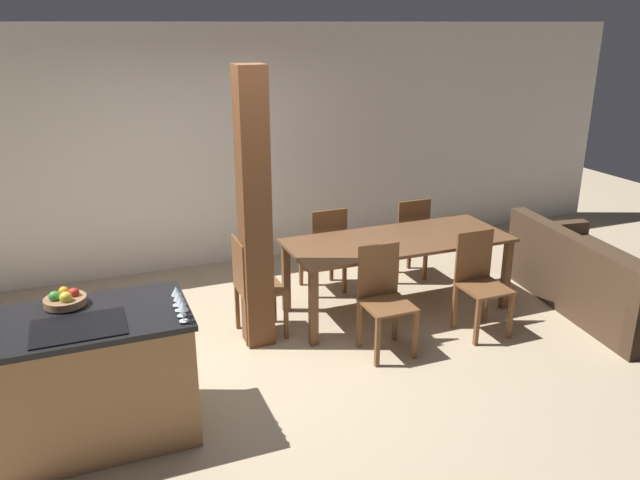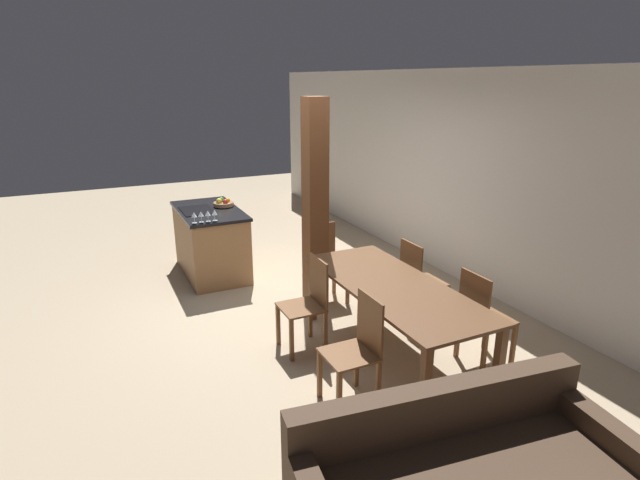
# 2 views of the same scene
# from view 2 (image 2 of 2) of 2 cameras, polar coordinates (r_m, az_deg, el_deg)

# --- Properties ---
(ground_plane) EXTENTS (16.00, 16.00, 0.00)m
(ground_plane) POSITION_cam_2_polar(r_m,az_deg,el_deg) (6.05, -4.20, -7.25)
(ground_plane) COLOR tan
(wall_back) EXTENTS (11.20, 0.08, 2.70)m
(wall_back) POSITION_cam_2_polar(r_m,az_deg,el_deg) (6.86, 15.09, 7.09)
(wall_back) COLOR silver
(wall_back) RESTS_ON ground_plane
(kitchen_island) EXTENTS (1.39, 0.78, 0.92)m
(kitchen_island) POSITION_cam_2_polar(r_m,az_deg,el_deg) (6.95, -12.37, -0.17)
(kitchen_island) COLOR #9E7047
(kitchen_island) RESTS_ON ground_plane
(fruit_bowl) EXTENTS (0.27, 0.27, 0.11)m
(fruit_bowl) POSITION_cam_2_polar(r_m,az_deg,el_deg) (6.93, -11.00, 4.17)
(fruit_bowl) COLOR #99704C
(fruit_bowl) RESTS_ON kitchen_island
(wine_glass_near) EXTENTS (0.07, 0.07, 0.14)m
(wine_glass_near) POSITION_cam_2_polar(r_m,az_deg,el_deg) (6.15, -14.20, 2.78)
(wine_glass_near) COLOR silver
(wine_glass_near) RESTS_ON kitchen_island
(wine_glass_middle) EXTENTS (0.07, 0.07, 0.14)m
(wine_glass_middle) POSITION_cam_2_polar(r_m,az_deg,el_deg) (6.17, -13.45, 2.87)
(wine_glass_middle) COLOR silver
(wine_glass_middle) RESTS_ON kitchen_island
(wine_glass_far) EXTENTS (0.07, 0.07, 0.14)m
(wine_glass_far) POSITION_cam_2_polar(r_m,az_deg,el_deg) (6.18, -12.71, 2.97)
(wine_glass_far) COLOR silver
(wine_glass_far) RESTS_ON kitchen_island
(wine_glass_end) EXTENTS (0.07, 0.07, 0.14)m
(wine_glass_end) POSITION_cam_2_polar(r_m,az_deg,el_deg) (6.20, -11.96, 3.06)
(wine_glass_end) COLOR silver
(wine_glass_end) RESTS_ON kitchen_island
(dining_table) EXTENTS (2.16, 0.87, 0.74)m
(dining_table) POSITION_cam_2_polar(r_m,az_deg,el_deg) (4.76, 8.34, -6.06)
(dining_table) COLOR brown
(dining_table) RESTS_ON ground_plane
(dining_chair_near_left) EXTENTS (0.40, 0.40, 0.93)m
(dining_chair_near_left) POSITION_cam_2_polar(r_m,az_deg,el_deg) (4.92, -1.38, -7.13)
(dining_chair_near_left) COLOR brown
(dining_chair_near_left) RESTS_ON ground_plane
(dining_chair_near_right) EXTENTS (0.40, 0.40, 0.93)m
(dining_chair_near_right) POSITION_cam_2_polar(r_m,az_deg,el_deg) (4.15, 4.25, -12.25)
(dining_chair_near_right) COLOR brown
(dining_chair_near_right) RESTS_ON ground_plane
(dining_chair_far_left) EXTENTS (0.40, 0.40, 0.93)m
(dining_chair_far_left) POSITION_cam_2_polar(r_m,az_deg,el_deg) (5.54, 11.19, -4.51)
(dining_chair_far_left) COLOR brown
(dining_chair_far_left) RESTS_ON ground_plane
(dining_chair_far_right) EXTENTS (0.40, 0.40, 0.93)m
(dining_chair_far_right) POSITION_cam_2_polar(r_m,az_deg,el_deg) (4.87, 18.00, -8.33)
(dining_chair_far_right) COLOR brown
(dining_chair_far_right) RESTS_ON ground_plane
(dining_chair_head_end) EXTENTS (0.40, 0.40, 0.93)m
(dining_chair_head_end) POSITION_cam_2_polar(r_m,az_deg,el_deg) (5.98, 0.58, -2.43)
(dining_chair_head_end) COLOR brown
(dining_chair_head_end) RESTS_ON ground_plane
(timber_post) EXTENTS (0.24, 0.24, 2.39)m
(timber_post) POSITION_cam_2_polar(r_m,az_deg,el_deg) (5.71, -0.56, 4.03)
(timber_post) COLOR brown
(timber_post) RESTS_ON ground_plane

